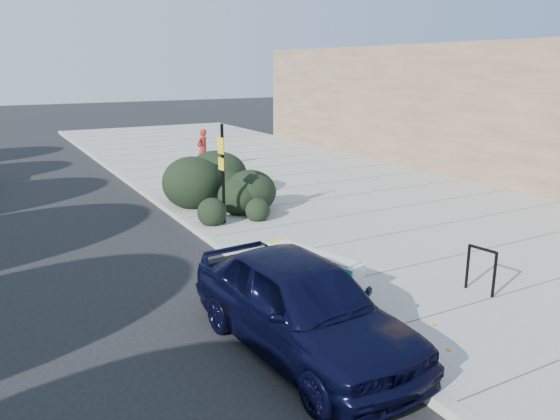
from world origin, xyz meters
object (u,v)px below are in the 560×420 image
at_px(bench, 313,259).
at_px(bike_rack, 481,266).
at_px(sign_post, 222,168).
at_px(sedan_navy, 302,305).
at_px(pedestrian, 203,149).

relative_size(bench, bike_rack, 2.50).
xyz_separation_m(sign_post, sedan_navy, (-1.58, -6.68, -0.90)).
xyz_separation_m(bike_rack, sedan_navy, (-3.93, 0.01, 0.09)).
bearing_deg(pedestrian, sign_post, 42.21).
relative_size(sign_post, sedan_navy, 0.59).
relative_size(sign_post, pedestrian, 1.64).
distance_m(bench, sign_post, 4.92).
height_order(bike_rack, sign_post, sign_post).
height_order(sign_post, sedan_navy, sign_post).
bearing_deg(bench, pedestrian, 62.15).
height_order(bench, sedan_navy, sedan_navy).
xyz_separation_m(bike_rack, sign_post, (-2.34, 6.69, 0.98)).
relative_size(bike_rack, sign_post, 0.33).
height_order(bike_rack, pedestrian, pedestrian).
distance_m(bike_rack, sedan_navy, 3.93).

